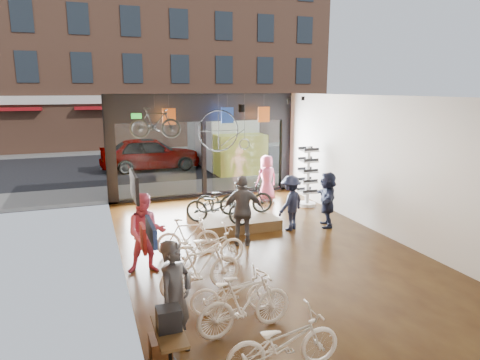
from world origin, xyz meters
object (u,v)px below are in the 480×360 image
floor_bike_2 (233,292)px  display_bike_mid (246,198)px  street_car (150,153)px  floor_bike_4 (208,247)px  customer_0 (175,299)px  box_truck (226,141)px  floor_bike_3 (201,268)px  display_bike_right (223,198)px  hung_bike (155,123)px  sunglasses_rack (308,177)px  floor_bike_5 (188,237)px  display_platform (233,221)px  customer_3 (291,203)px  customer_4 (267,178)px  display_bike_left (218,207)px  floor_bike_0 (283,342)px  customer_5 (327,199)px  customer_2 (243,211)px  penny_farthing (227,132)px  floor_bike_1 (245,303)px  customer_1 (146,233)px

floor_bike_2 → display_bike_mid: 5.23m
street_car → floor_bike_4: size_ratio=2.76×
display_bike_mid → customer_0: customer_0 is taller
box_truck → floor_bike_3: size_ratio=4.09×
display_bike_right → hung_bike: hung_bike is taller
floor_bike_3 → customer_0: customer_0 is taller
sunglasses_rack → floor_bike_2: bearing=-137.4°
floor_bike_3 → floor_bike_5: bearing=-17.0°
display_platform → customer_3: 1.81m
customer_3 → customer_4: bearing=-132.0°
sunglasses_rack → display_bike_left: bearing=-163.5°
floor_bike_0 → floor_bike_5: 4.78m
customer_3 → hung_bike: bearing=-72.0°
display_platform → display_bike_mid: bearing=4.2°
floor_bike_5 → sunglasses_rack: bearing=-50.5°
box_truck → display_bike_left: (-3.31, -9.37, -0.60)m
customer_0 → customer_5: size_ratio=1.12×
box_truck → customer_2: (-2.95, -10.39, -0.48)m
penny_farthing → floor_bike_4: bearing=-112.6°
customer_5 → display_bike_left: bearing=-73.0°
floor_bike_1 → sunglasses_rack: sunglasses_rack is taller
display_bike_mid → customer_2: size_ratio=0.88×
floor_bike_2 → customer_4: bearing=-20.6°
street_car → floor_bike_1: bearing=177.5°
display_platform → customer_5: size_ratio=1.48×
customer_3 → box_truck: bearing=-128.0°
floor_bike_3 → customer_5: size_ratio=1.07×
display_bike_mid → floor_bike_3: bearing=153.0°
hung_bike → display_bike_left: bearing=-138.0°
customer_2 → penny_farthing: 4.64m
customer_3 → sunglasses_rack: size_ratio=0.77×
floor_bike_2 → hung_bike: (-0.23, 6.75, 2.52)m
customer_4 → customer_0: bearing=50.2°
customer_5 → floor_bike_2: bearing=-24.0°
penny_farthing → display_bike_right: bearing=-111.6°
floor_bike_3 → customer_5: (4.56, 2.84, 0.29)m
display_bike_right → customer_1: (-2.68, -2.94, 0.17)m
customer_0 → display_bike_left: bearing=24.1°
floor_bike_4 → customer_4: customer_4 is taller
customer_4 → floor_bike_5: bearing=38.8°
customer_2 → sunglasses_rack: (3.38, 2.80, 0.11)m
floor_bike_4 → floor_bike_0: bearing=174.5°
floor_bike_5 → sunglasses_rack: (4.87, 2.96, 0.57)m
display_platform → customer_1: bearing=-139.2°
customer_0 → penny_farthing: 9.14m
display_bike_left → customer_0: bearing=-169.2°
box_truck → floor_bike_5: 11.48m
floor_bike_1 → customer_5: bearing=-50.7°
floor_bike_2 → floor_bike_3: 1.01m
box_truck → penny_farthing: size_ratio=3.91×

